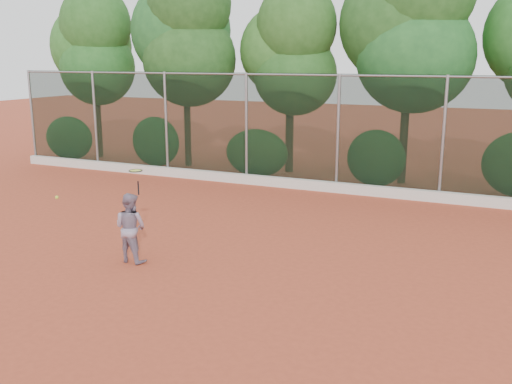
% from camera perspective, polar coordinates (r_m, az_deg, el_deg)
% --- Properties ---
extents(ground, '(80.00, 80.00, 0.00)m').
position_cam_1_polar(ground, '(11.21, -2.09, -7.31)').
color(ground, '#AE4329').
rests_on(ground, ground).
extents(concrete_curb, '(24.00, 0.20, 0.30)m').
position_cam_1_polar(concrete_curb, '(17.30, 7.85, 0.48)').
color(concrete_curb, silver).
rests_on(concrete_curb, ground).
extents(tennis_player, '(0.71, 0.57, 1.39)m').
position_cam_1_polar(tennis_player, '(11.46, -12.44, -3.49)').
color(tennis_player, gray).
rests_on(tennis_player, ground).
extents(chainlink_fence, '(24.09, 0.09, 3.50)m').
position_cam_1_polar(chainlink_fence, '(17.18, 8.20, 6.17)').
color(chainlink_fence, black).
rests_on(chainlink_fence, ground).
extents(foliage_backdrop, '(23.70, 3.63, 7.55)m').
position_cam_1_polar(foliage_backdrop, '(19.12, 8.52, 14.50)').
color(foliage_backdrop, '#49321C').
rests_on(foliage_backdrop, ground).
extents(tennis_racket, '(0.30, 0.30, 0.50)m').
position_cam_1_polar(tennis_racket, '(11.06, -11.92, 1.90)').
color(tennis_racket, black).
rests_on(tennis_racket, ground).
extents(tennis_ball_in_flight, '(0.07, 0.07, 0.07)m').
position_cam_1_polar(tennis_ball_in_flight, '(11.67, -19.30, -0.51)').
color(tennis_ball_in_flight, '#C8EF36').
rests_on(tennis_ball_in_flight, ground).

